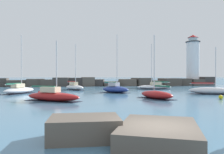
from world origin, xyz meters
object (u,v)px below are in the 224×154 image
mooring_buoy_far_side (40,93)px  sailboat_moored_0 (19,90)px  sailboat_moored_1 (53,96)px  sailboat_moored_5 (154,87)px  sailboat_moored_7 (115,89)px  sailboat_moored_6 (156,94)px  lighthouse (193,63)px  sailboat_moored_3 (74,87)px  mooring_buoy_orange_near (221,97)px  sailboat_moored_2 (212,91)px

mooring_buoy_far_side → sailboat_moored_0: bearing=133.8°
sailboat_moored_1 → sailboat_moored_5: sailboat_moored_5 is taller
sailboat_moored_0 → sailboat_moored_7: size_ratio=0.98×
sailboat_moored_6 → sailboat_moored_7: bearing=109.5°
lighthouse → sailboat_moored_3: lighthouse is taller
mooring_buoy_orange_near → sailboat_moored_2: bearing=64.3°
sailboat_moored_1 → sailboat_moored_3: bearing=83.2°
sailboat_moored_6 → sailboat_moored_5: bearing=70.9°
sailboat_moored_3 → sailboat_moored_5: size_ratio=0.95×
sailboat_moored_0 → sailboat_moored_6: 22.47m
sailboat_moored_7 → mooring_buoy_far_side: size_ratio=11.10×
sailboat_moored_3 → mooring_buoy_orange_near: sailboat_moored_3 is taller
sailboat_moored_2 → sailboat_moored_5: size_ratio=0.77×
sailboat_moored_0 → mooring_buoy_far_side: 5.81m
sailboat_moored_5 → sailboat_moored_7: size_ratio=0.98×
sailboat_moored_7 → sailboat_moored_6: bearing=-70.5°
lighthouse → sailboat_moored_5: 25.33m
lighthouse → sailboat_moored_5: lighthouse is taller
lighthouse → sailboat_moored_2: size_ratio=2.04×
sailboat_moored_5 → mooring_buoy_orange_near: bearing=-85.9°
mooring_buoy_orange_near → mooring_buoy_far_side: (-23.52, 8.61, 0.08)m
lighthouse → sailboat_moored_7: lighthouse is taller
lighthouse → sailboat_moored_2: bearing=-114.2°
sailboat_moored_0 → sailboat_moored_7: sailboat_moored_7 is taller
sailboat_moored_3 → sailboat_moored_6: size_ratio=1.12×
lighthouse → sailboat_moored_1: size_ratio=2.11×
sailboat_moored_0 → sailboat_moored_5: size_ratio=1.00×
sailboat_moored_0 → sailboat_moored_5: 27.18m
sailboat_moored_3 → mooring_buoy_orange_near: (18.67, -20.42, -0.35)m
sailboat_moored_6 → sailboat_moored_2: bearing=24.1°
lighthouse → mooring_buoy_orange_near: 41.01m
sailboat_moored_3 → mooring_buoy_orange_near: size_ratio=12.54×
sailboat_moored_0 → sailboat_moored_2: 31.43m
sailboat_moored_1 → mooring_buoy_far_side: 7.65m
sailboat_moored_5 → mooring_buoy_far_side: sailboat_moored_5 is taller
sailboat_moored_1 → sailboat_moored_6: 13.07m
sailboat_moored_0 → sailboat_moored_3: bearing=40.7°
sailboat_moored_3 → sailboat_moored_7: sailboat_moored_7 is taller
sailboat_moored_6 → mooring_buoy_orange_near: sailboat_moored_6 is taller
sailboat_moored_7 → mooring_buoy_orange_near: bearing=-46.8°
sailboat_moored_6 → mooring_buoy_far_side: size_ratio=9.21×
mooring_buoy_orange_near → mooring_buoy_far_side: size_ratio=0.82×
sailboat_moored_0 → mooring_buoy_far_side: (4.02, -4.19, -0.27)m
sailboat_moored_0 → sailboat_moored_5: (26.09, 7.62, -0.06)m
lighthouse → sailboat_moored_1: lighthouse is taller
sailboat_moored_0 → sailboat_moored_6: bearing=-28.9°
sailboat_moored_7 → mooring_buoy_far_side: 12.54m
sailboat_moored_6 → sailboat_moored_7: sailboat_moored_7 is taller
lighthouse → sailboat_moored_3: size_ratio=1.65×
sailboat_moored_3 → sailboat_moored_7: bearing=-48.7°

